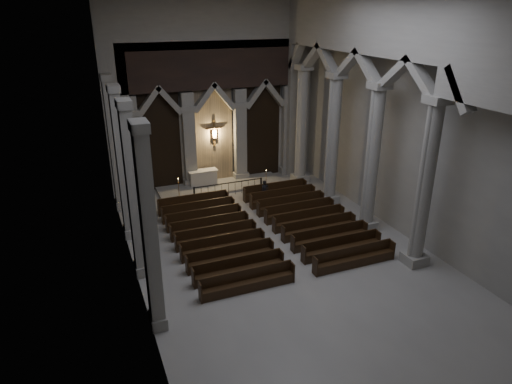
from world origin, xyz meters
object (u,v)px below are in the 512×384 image
worshipper (265,191)px  altar_rail (228,187)px  altar (203,177)px  pews (264,229)px  candle_stand_left (179,195)px  candle_stand_right (266,183)px

worshipper → altar_rail: bearing=140.1°
altar → pews: (1.09, -8.18, -0.35)m
altar → candle_stand_left: candle_stand_left is taller
altar → altar_rail: (1.09, -2.23, -0.05)m
altar_rail → candle_stand_left: (-3.20, 0.29, -0.19)m
altar_rail → candle_stand_right: (2.81, 0.36, -0.26)m
altar_rail → pews: 5.96m
altar_rail → worshipper: size_ratio=3.41×
altar → worshipper: 4.92m
altar_rail → candle_stand_left: 3.21m
candle_stand_right → pews: 6.91m
pews → altar_rail: bearing=90.0°
altar → worshipper: bearing=-53.7°
altar_rail → worshipper: 2.52m
altar_rail → worshipper: worshipper is taller
candle_stand_left → candle_stand_right: 6.01m
altar → candle_stand_left: bearing=-137.4°
candle_stand_right → altar_rail: bearing=-172.7°
altar → pews: altar is taller
altar_rail → candle_stand_left: size_ratio=3.01×
altar_rail → altar: bearing=116.0°
candle_stand_left → altar_rail: bearing=-5.2°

